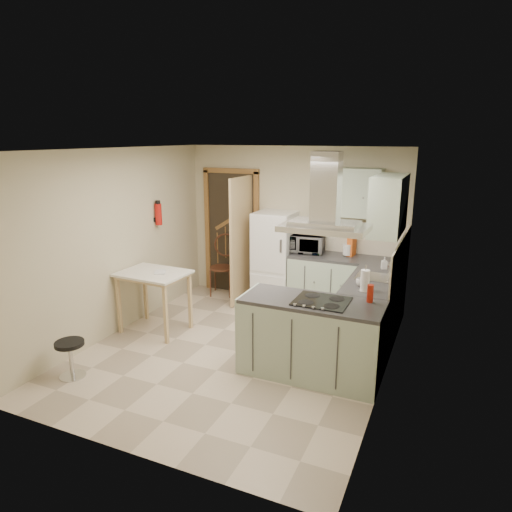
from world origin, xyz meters
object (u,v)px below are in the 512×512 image
at_px(extractor_hood, 324,228).
at_px(microwave, 307,244).
at_px(stool, 71,359).
at_px(fridge, 275,259).
at_px(drop_leaf_table, 155,302).
at_px(peninsula, 311,338).
at_px(bentwood_chair, 222,268).

xyz_separation_m(extractor_hood, microwave, (-0.80, 2.01, -0.68)).
height_order(extractor_hood, stool, extractor_hood).
bearing_deg(extractor_hood, stool, -156.25).
bearing_deg(microwave, extractor_hood, -74.77).
height_order(fridge, stool, fridge).
distance_m(drop_leaf_table, microwave, 2.45).
distance_m(peninsula, extractor_hood, 1.27).
xyz_separation_m(extractor_hood, drop_leaf_table, (-2.45, 0.31, -1.30)).
relative_size(extractor_hood, drop_leaf_table, 0.99).
distance_m(fridge, peninsula, 2.35).
bearing_deg(extractor_hood, fridge, 123.79).
xyz_separation_m(peninsula, bentwood_chair, (-2.21, 2.03, 0.02)).
distance_m(peninsula, bentwood_chair, 3.00).
height_order(bentwood_chair, microwave, microwave).
bearing_deg(stool, microwave, 60.68).
relative_size(peninsula, microwave, 3.08).
height_order(drop_leaf_table, bentwood_chair, bentwood_chair).
relative_size(stool, microwave, 0.85).
bearing_deg(drop_leaf_table, stool, -92.10).
xyz_separation_m(bentwood_chair, stool, (-0.26, -3.16, -0.26)).
bearing_deg(microwave, peninsula, -77.27).
xyz_separation_m(drop_leaf_table, stool, (-0.11, -1.44, -0.21)).
xyz_separation_m(peninsula, stool, (-2.46, -1.13, -0.24)).
bearing_deg(fridge, bentwood_chair, 177.09).
xyz_separation_m(bentwood_chair, microwave, (1.51, -0.02, 0.57)).
distance_m(drop_leaf_table, stool, 1.46).
distance_m(fridge, drop_leaf_table, 2.04).
bearing_deg(peninsula, drop_leaf_table, 172.39).
height_order(peninsula, drop_leaf_table, peninsula).
bearing_deg(drop_leaf_table, microwave, 48.11).
bearing_deg(peninsula, stool, -155.40).
xyz_separation_m(extractor_hood, bentwood_chair, (-2.31, 2.03, -1.25)).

